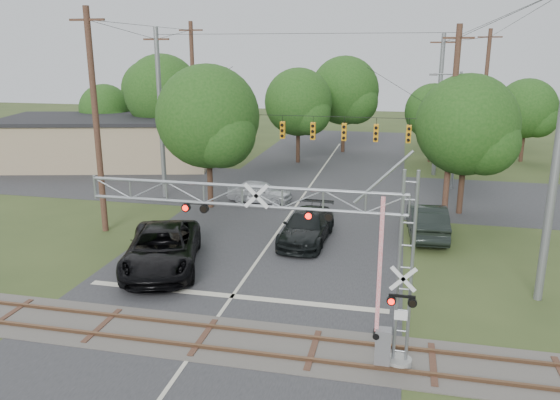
% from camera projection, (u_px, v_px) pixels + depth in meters
% --- Properties ---
extents(ground, '(160.00, 160.00, 0.00)m').
position_uv_depth(ground, '(182.00, 369.00, 17.76)').
color(ground, '#32411E').
rests_on(ground, ground).
extents(road_main, '(14.00, 90.00, 0.02)m').
position_uv_depth(road_main, '(259.00, 258.00, 27.17)').
color(road_main, '#29292B').
rests_on(road_main, ground).
extents(road_cross, '(90.00, 12.00, 0.02)m').
position_uv_depth(road_cross, '(307.00, 190.00, 40.34)').
color(road_cross, '#29292B').
rests_on(road_cross, ground).
extents(railroad_track, '(90.00, 3.20, 0.17)m').
position_uv_depth(railroad_track, '(203.00, 337.00, 19.63)').
color(railroad_track, '#4F4C45').
rests_on(railroad_track, ground).
extents(crossing_gantry, '(10.99, 0.84, 6.59)m').
position_uv_depth(crossing_gantry, '(304.00, 241.00, 17.43)').
color(crossing_gantry, gray).
rests_on(crossing_gantry, ground).
extents(traffic_signal_span, '(19.34, 0.36, 11.50)m').
position_uv_depth(traffic_signal_span, '(311.00, 122.00, 34.92)').
color(traffic_signal_span, gray).
rests_on(traffic_signal_span, ground).
extents(pickup_black, '(5.19, 7.70, 1.96)m').
position_uv_depth(pickup_black, '(162.00, 249.00, 25.70)').
color(pickup_black, black).
rests_on(pickup_black, ground).
extents(car_dark, '(2.58, 5.82, 1.66)m').
position_uv_depth(car_dark, '(307.00, 227.00, 29.38)').
color(car_dark, black).
rests_on(car_dark, ground).
extents(sedan_silver, '(4.56, 2.24, 1.50)m').
position_uv_depth(sedan_silver, '(260.00, 192.00, 36.96)').
color(sedan_silver, '#B2B5BA').
rests_on(sedan_silver, ground).
extents(suv_dark, '(2.24, 5.66, 1.83)m').
position_uv_depth(suv_dark, '(427.00, 220.00, 30.18)').
color(suv_dark, black).
rests_on(suv_dark, ground).
extents(commercial_building, '(19.99, 13.42, 4.28)m').
position_uv_depth(commercial_building, '(109.00, 141.00, 48.93)').
color(commercial_building, '#9D8869').
rests_on(commercial_building, ground).
extents(streetlight, '(2.28, 0.24, 8.55)m').
position_uv_depth(streetlight, '(454.00, 125.00, 39.60)').
color(streetlight, gray).
rests_on(streetlight, ground).
extents(utility_poles, '(25.89, 28.38, 13.04)m').
position_uv_depth(utility_poles, '(348.00, 108.00, 37.04)').
color(utility_poles, '#3A241B').
rests_on(utility_poles, ground).
extents(treeline, '(52.43, 29.87, 9.74)m').
position_uv_depth(treeline, '(319.00, 102.00, 46.74)').
color(treeline, '#3B261B').
rests_on(treeline, ground).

